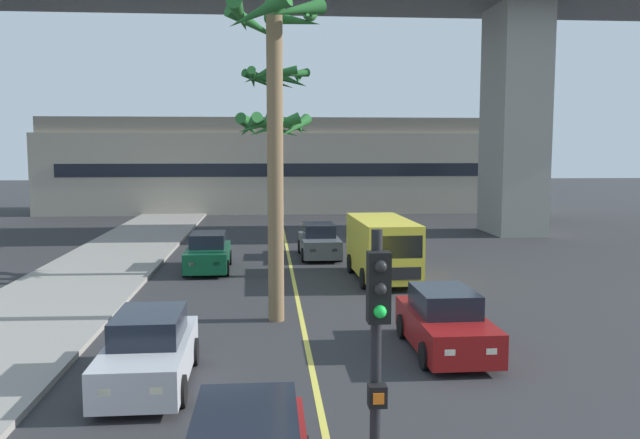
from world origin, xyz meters
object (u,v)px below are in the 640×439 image
object	(u,v)px
car_queue_fourth	(208,253)
traffic_light_median_near	(377,366)
palm_tree_mid_median	(275,104)
car_queue_front	(149,352)
car_queue_third	(445,323)
palm_tree_near_median	(273,143)
delivery_van	(382,247)
car_queue_fifth	(319,242)
palm_tree_far_median	(275,85)

from	to	relation	value
car_queue_fourth	traffic_light_median_near	size ratio (longest dim) A/B	0.98
car_queue_fourth	palm_tree_mid_median	xyz separation A→B (m)	(2.95, 7.49, 6.63)
car_queue_front	car_queue_third	xyz separation A→B (m)	(6.96, 1.81, 0.00)
car_queue_third	palm_tree_near_median	world-z (taller)	palm_tree_near_median
delivery_van	car_queue_third	bearing A→B (deg)	-89.98
car_queue_fifth	delivery_van	xyz separation A→B (m)	(1.99, -5.54, 0.57)
traffic_light_median_near	palm_tree_far_median	size ratio (longest dim) A/B	0.45
palm_tree_mid_median	car_queue_third	bearing A→B (deg)	-78.38
car_queue_third	palm_tree_near_median	distance (m)	11.86
palm_tree_far_median	car_queue_third	bearing A→B (deg)	-38.59
car_queue_front	palm_tree_far_median	bearing A→B (deg)	61.27
palm_tree_near_median	palm_tree_mid_median	distance (m)	9.20
palm_tree_near_median	delivery_van	bearing A→B (deg)	-14.45
delivery_van	palm_tree_far_median	world-z (taller)	palm_tree_far_median
delivery_van	palm_tree_far_median	xyz separation A→B (m)	(-4.15, -5.75, 5.58)
car_queue_fifth	palm_tree_far_median	world-z (taller)	palm_tree_far_median
car_queue_front	delivery_van	bearing A→B (deg)	57.37
car_queue_fifth	car_queue_third	bearing A→B (deg)	-82.21
car_queue_third	palm_tree_near_median	size ratio (longest dim) A/B	0.63
car_queue_third	delivery_van	size ratio (longest dim) A/B	0.77
delivery_van	palm_tree_near_median	xyz separation A→B (m)	(-4.16, 1.07, 3.97)
car_queue_front	palm_tree_near_median	world-z (taller)	palm_tree_near_median
car_queue_front	palm_tree_far_median	size ratio (longest dim) A/B	0.44
traffic_light_median_near	delivery_van	bearing A→B (deg)	79.79
car_queue_fourth	palm_tree_mid_median	world-z (taller)	palm_tree_mid_median
car_queue_fourth	traffic_light_median_near	world-z (taller)	traffic_light_median_near
car_queue_fifth	car_queue_front	bearing A→B (deg)	-106.83
car_queue_front	palm_tree_near_median	distance (m)	13.08
palm_tree_near_median	car_queue_third	bearing A→B (deg)	-67.66
car_queue_front	palm_tree_near_median	xyz separation A→B (m)	(2.80, 11.94, 4.54)
car_queue_front	delivery_van	world-z (taller)	delivery_van
palm_tree_near_median	palm_tree_mid_median	xyz separation A→B (m)	(0.24, 8.96, 2.10)
car_queue_front	palm_tree_mid_median	xyz separation A→B (m)	(3.04, 20.90, 6.63)
car_queue_front	palm_tree_far_median	distance (m)	8.48
car_queue_fourth	traffic_light_median_near	bearing A→B (deg)	-79.97
car_queue_fourth	palm_tree_mid_median	distance (m)	10.43
palm_tree_mid_median	traffic_light_median_near	bearing A→B (deg)	-88.60
car_queue_front	palm_tree_mid_median	distance (m)	22.14
car_queue_fifth	palm_tree_near_median	world-z (taller)	palm_tree_near_median
palm_tree_far_median	car_queue_front	bearing A→B (deg)	-118.73
car_queue_front	car_queue_fourth	xyz separation A→B (m)	(0.09, 13.41, 0.00)
car_queue_fourth	car_queue_fifth	distance (m)	5.72
traffic_light_median_near	palm_tree_far_median	xyz separation A→B (m)	(-0.91, 12.24, 4.15)
car_queue_fifth	palm_tree_far_median	size ratio (longest dim) A/B	0.44
car_queue_third	palm_tree_mid_median	world-z (taller)	palm_tree_mid_median
car_queue_fourth	palm_tree_mid_median	size ratio (longest dim) A/B	0.44
car_queue_fifth	palm_tree_far_median	bearing A→B (deg)	-100.81
car_queue_third	palm_tree_mid_median	xyz separation A→B (m)	(-3.92, 19.09, 6.63)
delivery_van	palm_tree_near_median	size ratio (longest dim) A/B	0.81
car_queue_fourth	palm_tree_far_median	xyz separation A→B (m)	(2.72, -8.29, 6.14)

